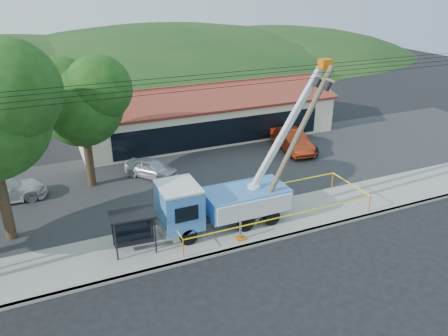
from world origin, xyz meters
name	(u,v)px	position (x,y,z in m)	size (l,w,h in m)	color
ground	(276,267)	(0.00, 0.00, 0.00)	(120.00, 120.00, 0.00)	black
curb	(256,244)	(0.00, 2.10, 0.07)	(60.00, 0.25, 0.15)	#98968E
sidewalk	(241,227)	(0.00, 4.00, 0.07)	(60.00, 4.00, 0.15)	#98968E
parking_lot	(193,174)	(0.00, 12.00, 0.05)	(60.00, 12.00, 0.10)	#28282B
strip_mall	(205,114)	(4.00, 19.98, 1.88)	(22.50, 8.53, 4.67)	beige
tree_lot	(81,98)	(-7.00, 13.00, 6.21)	(6.30, 5.60, 8.94)	#332316
hill_center	(162,65)	(10.00, 55.00, 0.00)	(89.60, 64.00, 32.00)	#173B15
hill_east	(269,57)	(30.00, 55.00, 0.00)	(72.80, 52.00, 26.00)	#173B15
utility_truck	(220,200)	(-1.05, 4.54, 1.76)	(9.99, 4.02, 8.99)	black
leaning_pole	(295,141)	(3.06, 3.72, 4.95)	(4.65, 1.66, 8.87)	brown
bus_shelter	(133,222)	(-6.06, 4.11, 1.76)	(2.40, 1.59, 2.22)	black
caution_tape	(269,205)	(1.90, 4.24, 0.96)	(11.85, 3.74, 1.08)	#D5630B
car_silver	(152,178)	(-2.91, 12.67, 0.00)	(1.59, 3.96, 1.35)	#B7B9BF
car_red	(291,151)	(9.00, 13.17, 0.00)	(1.79, 5.13, 1.69)	maroon
car_white	(4,202)	(-12.54, 12.89, 0.00)	(2.16, 5.31, 1.54)	silver
car_dark	(299,152)	(9.44, 12.71, 0.00)	(2.00, 4.35, 1.21)	black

